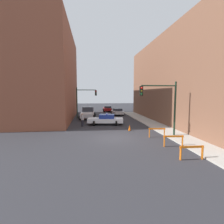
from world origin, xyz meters
The scene contains 15 objects.
ground_plane centered at (0.00, 0.00, 0.00)m, with size 120.00×120.00×0.00m, color #2D2D33.
sidewalk_right centered at (6.20, 0.00, 0.06)m, with size 2.40×44.00×0.12m.
building_corner_left centered at (-12.00, 14.00, 7.02)m, with size 14.00×20.00×14.03m.
building_right centered at (13.40, 8.00, 6.11)m, with size 12.00×28.00×12.22m.
traffic_light_near centered at (4.73, 0.10, 3.53)m, with size 3.64×0.35×5.20m.
traffic_light_far centered at (-3.30, 14.18, 3.40)m, with size 3.44×0.35×5.20m.
police_car centered at (-0.16, 7.38, 0.72)m, with size 4.90×2.75×1.52m.
white_truck centered at (-2.61, 13.81, 0.91)m, with size 2.87×5.52×1.90m.
parked_car_near centered at (3.12, 17.96, 0.67)m, with size 2.41×4.38×1.31m.
parked_car_mid centered at (1.91, 24.83, 0.67)m, with size 2.41×4.38×1.31m.
pedestrian_crossing centered at (-3.24, 6.65, 0.86)m, with size 0.45×0.45×1.66m.
barrier_front centered at (4.04, -5.86, 0.62)m, with size 1.60×0.22×0.90m.
barrier_mid centered at (4.21, -3.12, 0.62)m, with size 1.60×0.32×0.90m.
barrier_back centered at (4.06, -0.10, 0.62)m, with size 1.60×0.31×0.90m.
traffic_cone centered at (2.14, 3.16, 0.32)m, with size 0.36×0.36×0.66m.
Camera 1 is at (-2.33, -15.81, 4.16)m, focal length 28.00 mm.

